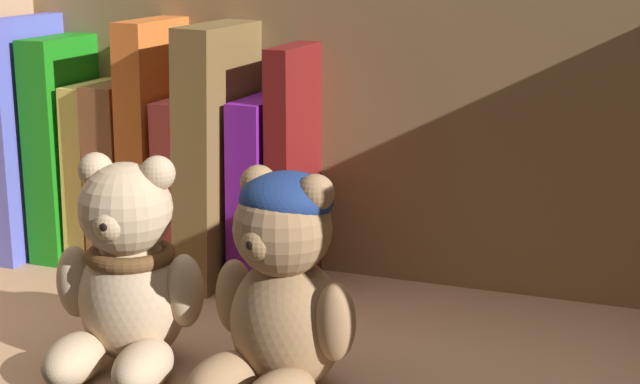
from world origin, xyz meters
TOP-DOWN VIEW (x-y plane):
  - shelf_board at (0.00, 0.00)cm, footprint 65.31×29.79cm
  - shelf_back_panel at (0.00, 15.49)cm, footprint 67.71×1.20cm
  - book_0 at (-30.30, 11.85)cm, footprint 1.72×13.58cm
  - book_1 at (-27.37, 11.85)cm, footprint 3.14×10.19cm
  - book_2 at (-24.21, 11.85)cm, footprint 2.50×9.25cm
  - book_3 at (-21.04, 11.85)cm, footprint 3.18×10.41cm
  - book_4 at (-17.61, 11.85)cm, footprint 2.95×11.15cm
  - book_5 at (-14.44, 11.85)cm, footprint 2.64×10.48cm
  - book_6 at (-10.99, 11.85)cm, footprint 3.92×14.58cm
  - book_7 at (-7.42, 11.85)cm, footprint 3.03×10.37cm
  - book_8 at (-4.50, 11.85)cm, footprint 2.00×9.61cm
  - teddy_bear_larger at (-8.69, -8.75)cm, footprint 10.96×11.29cm
  - teddy_bear_smaller at (2.79, -8.80)cm, footprint 11.21×11.54cm

SIDE VIEW (x-z plane):
  - shelf_board at x=0.00cm, z-range 0.00..2.00cm
  - teddy_bear_larger at x=-8.69cm, z-range 0.92..15.74cm
  - teddy_bear_smaller at x=2.79cm, z-range 1.62..16.39cm
  - book_5 at x=-14.44cm, z-range 2.00..17.56cm
  - book_7 at x=-7.42cm, z-range 1.99..17.95cm
  - book_2 at x=-24.21cm, z-range 1.98..18.30cm
  - book_3 at x=-21.04cm, z-range 2.00..18.59cm
  - book_1 at x=-27.37cm, z-range 2.00..22.33cm
  - book_8 at x=-4.50cm, z-range 2.00..22.41cm
  - book_6 at x=-10.99cm, z-range 1.96..24.07cm
  - book_0 at x=-30.30cm, z-range 2.00..24.13cm
  - book_4 at x=-17.61cm, z-range 1.99..24.17cm
  - shelf_back_panel at x=0.00cm, z-range 0.00..29.93cm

